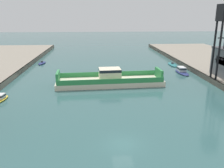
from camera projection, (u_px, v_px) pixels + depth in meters
name	position (u px, v px, depth m)	size (l,w,h in m)	color
ground_plane	(123.00, 144.00, 28.59)	(400.00, 400.00, 0.00)	#335B5B
chain_ferry	(110.00, 80.00, 52.76)	(24.17, 8.13, 3.73)	beige
moored_boat_near_left	(172.00, 64.00, 73.69)	(2.44, 6.98, 0.88)	#237075
moored_boat_near_right	(0.00, 98.00, 43.02)	(2.38, 5.16, 1.15)	yellow
moored_boat_mid_right	(42.00, 63.00, 75.55)	(2.35, 5.29, 0.96)	navy
moored_boat_far_left	(182.00, 71.00, 63.66)	(2.60, 7.76, 1.59)	navy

